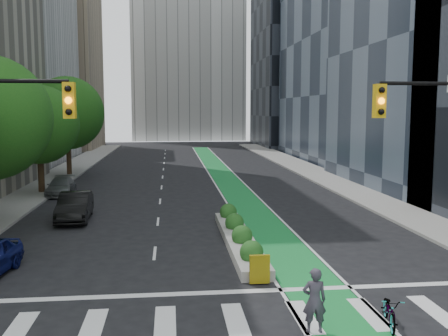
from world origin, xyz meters
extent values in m
plane|color=black|center=(0.00, 0.00, 0.00)|extent=(160.00, 160.00, 0.00)
cube|color=gray|center=(-11.80, 25.00, 0.07)|extent=(3.60, 90.00, 0.15)
cube|color=gray|center=(11.80, 25.00, 0.07)|extent=(3.60, 90.00, 0.15)
cube|color=#178237|center=(3.00, 30.00, 0.01)|extent=(2.20, 70.00, 0.01)
cube|color=tan|center=(-20.00, 66.00, 13.00)|extent=(14.00, 16.00, 26.00)
cube|color=black|center=(20.00, 68.00, 14.00)|extent=(14.00, 18.00, 28.00)
cylinder|color=black|center=(-11.00, 22.00, 2.24)|extent=(0.44, 0.44, 4.48)
sphere|color=#104B13|center=(-11.00, 22.00, 4.96)|extent=(5.60, 5.60, 5.60)
cylinder|color=black|center=(-11.00, 32.00, 2.58)|extent=(0.44, 0.44, 5.15)
sphere|color=#104B13|center=(-11.00, 32.00, 5.70)|extent=(6.60, 6.60, 6.60)
cube|color=gold|center=(-4.70, 0.50, 6.25)|extent=(0.34, 0.28, 1.05)
sphere|color=orange|center=(-4.70, 0.34, 6.25)|extent=(0.20, 0.20, 0.20)
cube|color=gold|center=(4.70, 0.50, 6.25)|extent=(0.34, 0.28, 1.05)
sphere|color=orange|center=(4.70, 0.34, 6.25)|extent=(0.20, 0.20, 0.20)
cube|color=gray|center=(1.20, 7.00, 0.20)|extent=(1.20, 10.00, 0.40)
cube|color=yellow|center=(1.20, 1.80, 0.55)|extent=(0.70, 0.12, 1.00)
sphere|color=#194C19|center=(1.20, 3.50, 0.65)|extent=(0.90, 0.90, 0.90)
sphere|color=#194C19|center=(1.20, 6.00, 0.65)|extent=(0.90, 0.90, 0.90)
sphere|color=#194C19|center=(1.20, 8.50, 0.65)|extent=(0.90, 0.90, 0.90)
sphere|color=#194C19|center=(1.20, 11.00, 0.65)|extent=(0.90, 0.90, 0.90)
imported|color=gray|center=(4.20, -1.85, 0.45)|extent=(1.01, 1.79, 0.89)
imported|color=#3B3742|center=(2.00, -2.00, 0.90)|extent=(0.68, 0.47, 1.79)
imported|color=black|center=(-7.00, 12.89, 0.75)|extent=(1.85, 4.66, 1.51)
imported|color=slate|center=(-9.50, 21.27, 0.61)|extent=(1.91, 4.27, 1.22)
camera|label=1|loc=(-1.80, -14.53, 5.97)|focal=40.00mm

